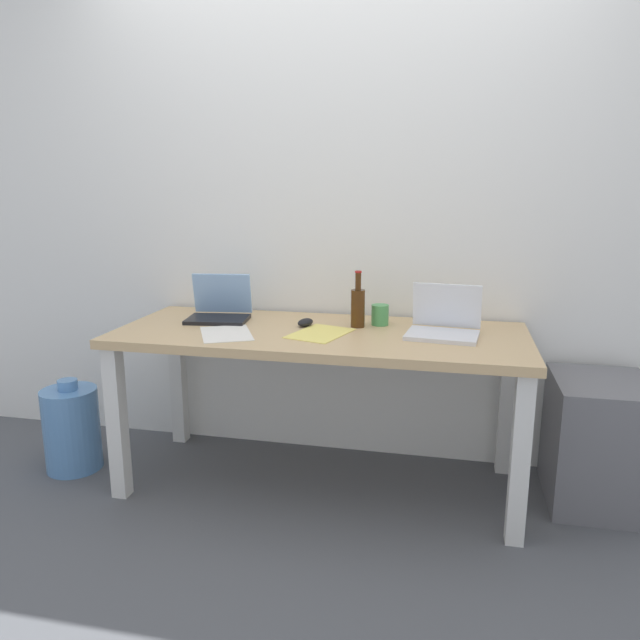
# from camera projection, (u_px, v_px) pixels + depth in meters

# --- Properties ---
(ground_plane) EXTENTS (8.00, 8.00, 0.00)m
(ground_plane) POSITION_uv_depth(u_px,v_px,m) (320.00, 482.00, 2.85)
(ground_plane) COLOR #515459
(back_wall) EXTENTS (5.20, 0.08, 2.60)m
(back_wall) POSITION_uv_depth(u_px,v_px,m) (339.00, 201.00, 2.96)
(back_wall) COLOR white
(back_wall) RESTS_ON ground
(desk) EXTENTS (1.83, 0.74, 0.74)m
(desk) POSITION_uv_depth(u_px,v_px,m) (320.00, 351.00, 2.70)
(desk) COLOR tan
(desk) RESTS_ON ground
(laptop_left) EXTENTS (0.31, 0.26, 0.22)m
(laptop_left) POSITION_uv_depth(u_px,v_px,m) (219.00, 310.00, 2.89)
(laptop_left) COLOR black
(laptop_left) RESTS_ON desk
(laptop_right) EXTENTS (0.32, 0.28, 0.21)m
(laptop_right) POSITION_uv_depth(u_px,v_px,m) (444.00, 325.00, 2.60)
(laptop_right) COLOR silver
(laptop_right) RESTS_ON desk
(beer_bottle) EXTENTS (0.06, 0.06, 0.26)m
(beer_bottle) POSITION_uv_depth(u_px,v_px,m) (358.00, 306.00, 2.73)
(beer_bottle) COLOR #47280F
(beer_bottle) RESTS_ON desk
(computer_mouse) EXTENTS (0.08, 0.11, 0.03)m
(computer_mouse) POSITION_uv_depth(u_px,v_px,m) (305.00, 322.00, 2.77)
(computer_mouse) COLOR black
(computer_mouse) RESTS_ON desk
(coffee_mug) EXTENTS (0.08, 0.08, 0.09)m
(coffee_mug) POSITION_uv_depth(u_px,v_px,m) (380.00, 315.00, 2.79)
(coffee_mug) COLOR #4C9E56
(coffee_mug) RESTS_ON desk
(paper_sheet_center) EXTENTS (0.29, 0.34, 0.00)m
(paper_sheet_center) POSITION_uv_depth(u_px,v_px,m) (320.00, 333.00, 2.63)
(paper_sheet_center) COLOR #F4E06B
(paper_sheet_center) RESTS_ON desk
(paper_sheet_front_left) EXTENTS (0.32, 0.36, 0.00)m
(paper_sheet_front_left) POSITION_uv_depth(u_px,v_px,m) (226.00, 334.00, 2.63)
(paper_sheet_front_left) COLOR white
(paper_sheet_front_left) RESTS_ON desk
(water_cooler_jug) EXTENTS (0.27, 0.27, 0.46)m
(water_cooler_jug) POSITION_uv_depth(u_px,v_px,m) (72.00, 429.00, 2.95)
(water_cooler_jug) COLOR #598CC6
(water_cooler_jug) RESTS_ON ground
(filing_cabinet) EXTENTS (0.40, 0.48, 0.56)m
(filing_cabinet) POSITION_uv_depth(u_px,v_px,m) (597.00, 442.00, 2.63)
(filing_cabinet) COLOR slate
(filing_cabinet) RESTS_ON ground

